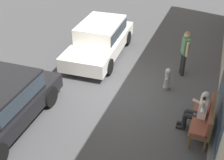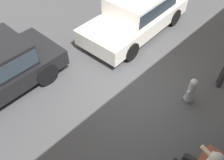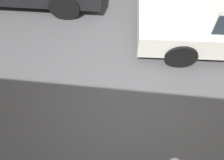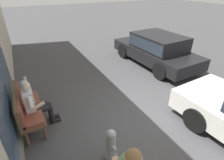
% 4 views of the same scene
% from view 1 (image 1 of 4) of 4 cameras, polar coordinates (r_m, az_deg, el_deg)
% --- Properties ---
extents(ground_plane, '(60.00, 60.00, 0.00)m').
position_cam_1_polar(ground_plane, '(9.75, 1.57, -2.03)').
color(ground_plane, '#424244').
extents(bench, '(1.51, 0.55, 1.01)m').
position_cam_1_polar(bench, '(8.08, 18.49, -7.30)').
color(bench, brown).
rests_on(bench, ground_plane).
extents(person_on_phone, '(0.73, 0.74, 1.35)m').
position_cam_1_polar(person_on_phone, '(8.06, 17.14, -5.89)').
color(person_on_phone, black).
rests_on(person_on_phone, ground_plane).
extents(parked_car_near, '(4.48, 2.05, 1.41)m').
position_cam_1_polar(parked_car_near, '(11.74, -2.38, 8.61)').
color(parked_car_near, white).
rests_on(parked_car_near, ground_plane).
extents(parked_car_mid, '(4.22, 1.99, 1.35)m').
position_cam_1_polar(parked_car_mid, '(8.51, -21.79, -4.37)').
color(parked_car_mid, black).
rests_on(parked_car_mid, ground_plane).
extents(pedestrian_standing, '(0.51, 0.33, 1.73)m').
position_cam_1_polar(pedestrian_standing, '(10.47, 14.59, 5.94)').
color(pedestrian_standing, '#232326').
rests_on(pedestrian_standing, ground_plane).
extents(fire_hydrant, '(0.38, 0.26, 0.81)m').
position_cam_1_polar(fire_hydrant, '(9.78, 11.17, 0.16)').
color(fire_hydrant, slate).
rests_on(fire_hydrant, ground_plane).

